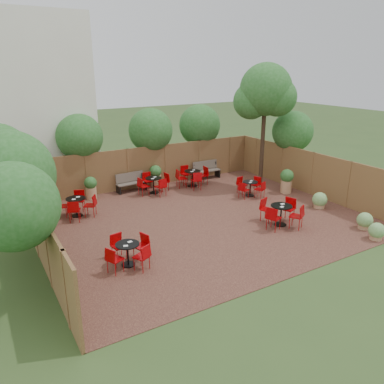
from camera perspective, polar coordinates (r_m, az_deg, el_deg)
ground at (r=14.96m, az=1.36°, el=-4.09°), size 80.00×80.00×0.00m
courtyard_paving at (r=14.95m, az=1.36°, el=-4.05°), size 12.00×10.00×0.02m
fence_back at (r=18.85m, az=-6.69°, el=3.81°), size 12.00×0.08×2.00m
fence_left at (r=12.70m, az=-22.35°, el=-4.92°), size 0.08×10.00×2.00m
fence_right at (r=18.36m, az=17.52°, el=2.67°), size 0.08×10.00×2.00m
neighbour_building at (r=19.98m, az=-22.86°, el=12.10°), size 5.00×4.00×8.00m
overhang_foliage at (r=15.48m, az=-11.44°, el=6.72°), size 15.40×10.47×2.56m
courtyard_tree at (r=18.56m, az=10.96°, el=14.27°), size 2.64×2.54×5.87m
park_bench_left at (r=18.26m, az=-9.17°, el=1.52°), size 1.48×0.60×0.89m
park_bench_right at (r=20.12m, az=2.13°, el=3.39°), size 1.50×0.50×0.92m
bistro_tables at (r=15.84m, az=-1.43°, el=-1.00°), size 9.01×7.48×0.91m
planters at (r=17.49m, az=-4.33°, el=1.33°), size 10.58×4.61×1.13m
low_shrubs at (r=15.69m, az=22.40°, el=-3.17°), size 1.30×3.73×0.67m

